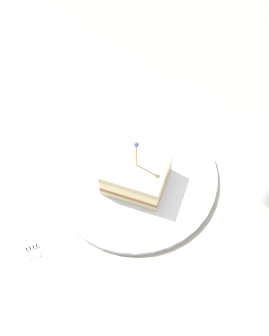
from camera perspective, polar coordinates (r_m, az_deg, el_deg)
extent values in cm
cube|color=#9E9384|center=(80.50, 0.00, -1.43)|extent=(118.16, 118.16, 2.00)
cylinder|color=white|center=(79.14, 0.00, -0.91)|extent=(25.88, 25.88, 1.09)
cube|color=beige|center=(77.48, 0.04, -1.34)|extent=(11.79, 11.34, 1.26)
cube|color=#478438|center=(76.75, 0.04, -1.04)|extent=(11.79, 11.34, 0.40)
cube|color=red|center=(76.36, 0.04, -0.88)|extent=(11.79, 11.34, 0.50)
cube|color=#EFE093|center=(75.38, 0.04, -0.48)|extent=(11.79, 11.34, 1.72)
cube|color=beige|center=(74.08, 0.04, 0.08)|extent=(11.79, 11.34, 1.26)
cylinder|color=tan|center=(71.39, 0.04, 1.32)|extent=(0.30, 0.30, 6.23)
sphere|color=blue|center=(68.74, 0.04, 2.65)|extent=(0.70, 0.70, 0.70)
cube|color=white|center=(79.67, -14.63, -4.49)|extent=(9.84, 10.61, 0.15)
cube|color=silver|center=(79.34, -12.98, -4.01)|extent=(2.01, 8.43, 0.35)
cube|color=silver|center=(76.68, -11.83, -7.81)|extent=(2.77, 3.92, 0.35)
cube|color=silver|center=(75.86, -11.93, -9.44)|extent=(0.51, 2.00, 0.35)
cube|color=silver|center=(75.82, -11.56, -9.32)|extent=(0.51, 2.00, 0.35)
cube|color=silver|center=(75.80, -11.20, -9.21)|extent=(0.51, 2.00, 0.35)
cube|color=silver|center=(75.77, -10.84, -9.09)|extent=(0.51, 2.00, 0.35)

